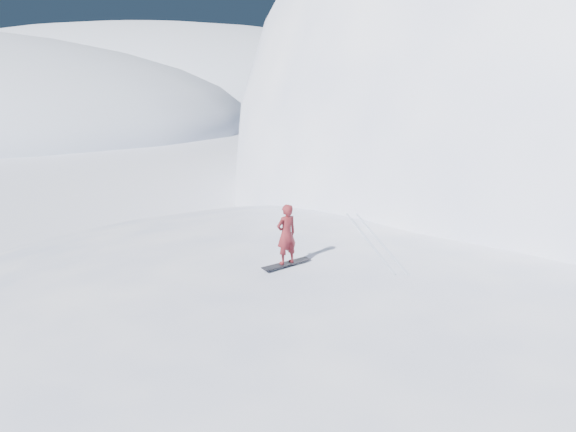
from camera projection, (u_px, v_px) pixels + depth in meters
The scene contains 8 objects.
ground at pixel (420, 413), 11.74m from camera, with size 400.00×400.00×0.00m, color white.
near_ridge at pixel (434, 347), 14.58m from camera, with size 36.00×28.00×4.80m, color white.
peak_shoulder at pixel (521, 202), 30.54m from camera, with size 28.00×24.00×18.00m, color white.
far_ridge_c at pixel (150, 105), 119.15m from camera, with size 140.00×90.00×36.00m, color white.
wind_bumps at pixel (383, 362), 13.80m from camera, with size 16.00×14.40×1.00m.
snowboard at pixel (286, 264), 14.19m from camera, with size 1.50×0.28×0.02m, color black.
snowboarder at pixel (286, 234), 13.95m from camera, with size 0.61×0.40×1.68m, color maroon.
board_tracks at pixel (372, 238), 16.30m from camera, with size 1.28×5.95×0.04m.
Camera 1 is at (-2.58, -10.18, 7.55)m, focal length 32.00 mm.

